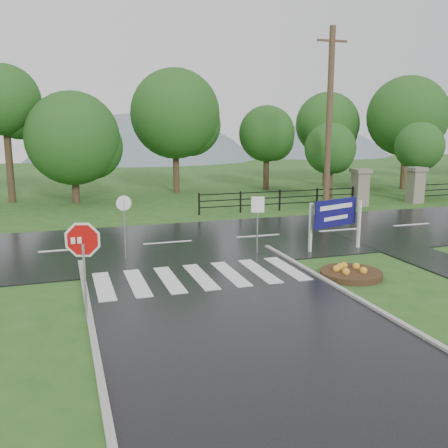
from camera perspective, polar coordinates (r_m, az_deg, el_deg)
name	(u,v)px	position (r m, az deg, el deg)	size (l,w,h in m)	color
ground	(261,342)	(11.48, 4.22, -13.31)	(120.00, 120.00, 0.00)	#28541C
main_road	(168,244)	(20.60, -6.45, -2.24)	(90.00, 8.00, 0.04)	black
walkway	(442,264)	(19.13, 23.61, -4.17)	(2.20, 11.00, 0.04)	black
crosswalk	(201,276)	(15.89, -2.70, -6.01)	(6.50, 2.80, 0.02)	silver
pillar_west	(360,187)	(30.99, 15.29, 4.15)	(1.00, 1.00, 2.24)	gray
pillar_east	(416,184)	(33.36, 21.06, 4.27)	(1.00, 1.00, 2.24)	gray
fence_west	(280,198)	(28.50, 6.39, 2.97)	(9.58, 0.08, 1.20)	black
hills	(117,262)	(77.71, -12.09, -4.22)	(102.00, 48.00, 48.00)	slate
treeline	(139,197)	(34.34, -9.65, 3.06)	(83.20, 5.20, 10.00)	#1B4B17
stop_sign	(83,249)	(12.47, -15.81, -2.72)	(1.13, 0.36, 2.65)	#939399
estate_billboard	(336,215)	(19.52, 12.65, 0.96)	(2.23, 0.80, 2.01)	silver
flower_bed	(351,273)	(16.50, 14.32, -5.40)	(1.96, 1.96, 0.39)	#332111
reg_sign_small	(258,214)	(18.54, 3.86, 1.19)	(0.47, 0.16, 2.19)	#939399
reg_sign_round	(124,220)	(18.09, -11.32, 0.49)	(0.54, 0.09, 2.34)	#939399
utility_pole_east	(329,119)	(29.01, 11.93, 11.64)	(1.79, 0.34, 10.06)	#473523
entrance_tree_left	(330,149)	(31.42, 12.04, 8.38)	(3.12, 3.12, 4.96)	#3D2B1C
entrance_tree_right	(419,147)	(35.18, 21.43, 8.23)	(3.14, 3.14, 5.02)	#3D2B1C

